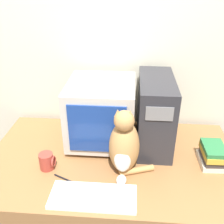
{
  "coord_description": "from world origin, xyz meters",
  "views": [
    {
      "loc": [
        0.1,
        -0.8,
        1.69
      ],
      "look_at": [
        -0.0,
        0.48,
        1.0
      ],
      "focal_mm": 42.0,
      "sensor_mm": 36.0,
      "label": 1
    }
  ],
  "objects_px": {
    "book_stack": "(213,155)",
    "pen": "(66,179)",
    "keyboard": "(93,197)",
    "crt_monitor": "(102,112)",
    "mug": "(47,161)",
    "cat": "(124,146)",
    "computer_tower": "(155,112)"
  },
  "relations": [
    {
      "from": "book_stack",
      "to": "pen",
      "type": "height_order",
      "value": "book_stack"
    },
    {
      "from": "book_stack",
      "to": "keyboard",
      "type": "bearing_deg",
      "value": -154.03
    },
    {
      "from": "crt_monitor",
      "to": "mug",
      "type": "xyz_separation_m",
      "value": [
        -0.27,
        -0.31,
        -0.16
      ]
    },
    {
      "from": "cat",
      "to": "computer_tower",
      "type": "bearing_deg",
      "value": 63.2
    },
    {
      "from": "book_stack",
      "to": "mug",
      "type": "xyz_separation_m",
      "value": [
        -0.93,
        -0.11,
        -0.01
      ]
    },
    {
      "from": "crt_monitor",
      "to": "computer_tower",
      "type": "height_order",
      "value": "computer_tower"
    },
    {
      "from": "keyboard",
      "to": "cat",
      "type": "distance_m",
      "value": 0.3
    },
    {
      "from": "crt_monitor",
      "to": "pen",
      "type": "height_order",
      "value": "crt_monitor"
    },
    {
      "from": "keyboard",
      "to": "pen",
      "type": "bearing_deg",
      "value": 145.13
    },
    {
      "from": "computer_tower",
      "to": "cat",
      "type": "relative_size",
      "value": 1.2
    },
    {
      "from": "crt_monitor",
      "to": "keyboard",
      "type": "relative_size",
      "value": 1.03
    },
    {
      "from": "crt_monitor",
      "to": "pen",
      "type": "xyz_separation_m",
      "value": [
        -0.15,
        -0.39,
        -0.2
      ]
    },
    {
      "from": "keyboard",
      "to": "book_stack",
      "type": "relative_size",
      "value": 2.28
    },
    {
      "from": "cat",
      "to": "pen",
      "type": "bearing_deg",
      "value": -157.52
    },
    {
      "from": "keyboard",
      "to": "mug",
      "type": "height_order",
      "value": "mug"
    },
    {
      "from": "crt_monitor",
      "to": "computer_tower",
      "type": "relative_size",
      "value": 0.92
    },
    {
      "from": "cat",
      "to": "pen",
      "type": "relative_size",
      "value": 2.82
    },
    {
      "from": "computer_tower",
      "to": "pen",
      "type": "xyz_separation_m",
      "value": [
        -0.48,
        -0.39,
        -0.21
      ]
    },
    {
      "from": "pen",
      "to": "computer_tower",
      "type": "bearing_deg",
      "value": 39.45
    },
    {
      "from": "keyboard",
      "to": "mug",
      "type": "distance_m",
      "value": 0.35
    },
    {
      "from": "book_stack",
      "to": "cat",
      "type": "bearing_deg",
      "value": -169.07
    },
    {
      "from": "book_stack",
      "to": "mug",
      "type": "height_order",
      "value": "book_stack"
    },
    {
      "from": "keyboard",
      "to": "cat",
      "type": "height_order",
      "value": "cat"
    },
    {
      "from": "computer_tower",
      "to": "book_stack",
      "type": "distance_m",
      "value": 0.41
    },
    {
      "from": "computer_tower",
      "to": "pen",
      "type": "distance_m",
      "value": 0.66
    },
    {
      "from": "cat",
      "to": "pen",
      "type": "xyz_separation_m",
      "value": [
        -0.3,
        -0.1,
        -0.16
      ]
    },
    {
      "from": "keyboard",
      "to": "cat",
      "type": "bearing_deg",
      "value": 57.01
    },
    {
      "from": "crt_monitor",
      "to": "book_stack",
      "type": "distance_m",
      "value": 0.7
    },
    {
      "from": "keyboard",
      "to": "pen",
      "type": "relative_size",
      "value": 3.01
    },
    {
      "from": "pen",
      "to": "mug",
      "type": "relative_size",
      "value": 1.45
    },
    {
      "from": "computer_tower",
      "to": "book_stack",
      "type": "relative_size",
      "value": 2.55
    },
    {
      "from": "crt_monitor",
      "to": "mug",
      "type": "relative_size",
      "value": 4.5
    }
  ]
}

